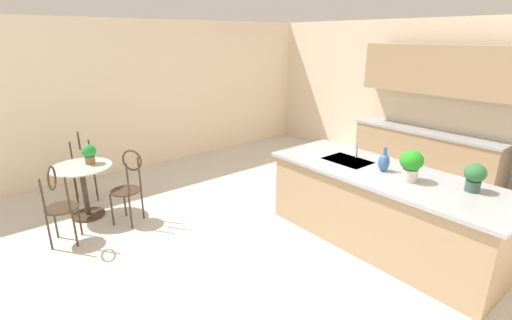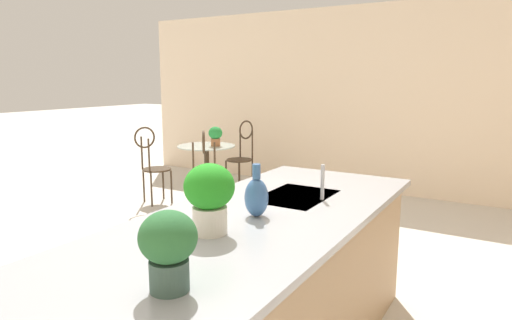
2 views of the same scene
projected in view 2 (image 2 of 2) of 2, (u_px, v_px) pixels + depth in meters
The scene contains 12 objects.
ground_plane at pixel (172, 311), 3.24m from camera, with size 40.00×40.00×0.00m, color beige.
wall_left_window at pixel (363, 100), 6.60m from camera, with size 0.12×7.80×2.70m, color beige.
kitchen_island at pixel (251, 298), 2.48m from camera, with size 2.80×1.06×0.92m.
bistro_table at pixel (207, 166), 6.29m from camera, with size 0.80×0.80×0.74m.
chair_near_window at pixel (152, 161), 5.96m from camera, with size 0.52×0.50×1.04m.
chair_by_island at pixel (204, 167), 5.56m from camera, with size 0.53×0.53×1.04m.
chair_toward_desk at pixel (242, 152), 6.73m from camera, with size 0.52×0.46×1.04m.
sink_faucet at pixel (323, 182), 2.75m from camera, with size 0.02×0.02×0.22m, color #B2B5BA.
potted_plant_on_table at pixel (215, 135), 6.17m from camera, with size 0.19×0.19×0.27m.
potted_plant_counter_far at pixel (168, 245), 1.55m from camera, with size 0.21×0.21×0.29m.
potted_plant_counter_near at pixel (209, 194), 2.13m from camera, with size 0.24×0.24×0.34m.
vase_on_counter at pixel (256, 197), 2.41m from camera, with size 0.13×0.13×0.29m.
Camera 2 is at (2.26, 2.05, 1.65)m, focal length 31.52 mm.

